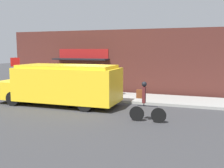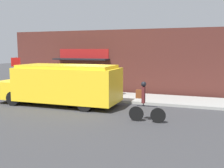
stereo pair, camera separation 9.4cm
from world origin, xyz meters
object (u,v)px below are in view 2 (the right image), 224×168
cyclist (144,102)px  stop_sign_post (16,68)px  school_bus (62,84)px  trash_bin (118,88)px

cyclist → stop_sign_post: size_ratio=0.72×
school_bus → cyclist: bearing=-20.6°
trash_bin → cyclist: bearing=-60.2°
cyclist → trash_bin: size_ratio=2.13×
cyclist → stop_sign_post: stop_sign_post is taller
stop_sign_post → trash_bin: size_ratio=2.96×
school_bus → cyclist: school_bus is taller
school_bus → trash_bin: bearing=57.3°
school_bus → cyclist: size_ratio=4.06×
school_bus → cyclist: 5.34m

